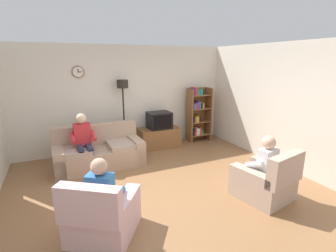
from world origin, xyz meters
TOP-DOWN VIEW (x-y plane):
  - ground_plane at (0.00, 0.00)m, footprint 12.00×12.00m
  - back_wall_assembly at (-0.00, 2.66)m, footprint 6.20×0.17m
  - right_wall at (2.86, 0.00)m, footprint 0.12×5.80m
  - couch at (-0.93, 1.63)m, footprint 1.92×0.93m
  - tv_stand at (0.78, 2.25)m, footprint 1.10×0.56m
  - tv at (0.78, 2.23)m, footprint 0.60×0.49m
  - bookshelf at (2.02, 2.32)m, footprint 0.68×0.36m
  - floor_lamp at (-0.14, 2.35)m, footprint 0.28×0.28m
  - armchair_near_window at (-1.28, -0.76)m, footprint 1.16×1.18m
  - armchair_near_bookshelf at (1.43, -0.94)m, footprint 0.96×1.02m
  - person_on_couch at (-1.25, 1.52)m, footprint 0.52×0.54m
  - person_in_left_armchair at (-1.23, -0.69)m, footprint 0.61×0.64m
  - person_in_right_armchair at (1.42, -0.85)m, footprint 0.57×0.59m

SIDE VIEW (x-z plane):
  - ground_plane at x=0.00m, z-range 0.00..0.00m
  - tv_stand at x=0.78m, z-range 0.00..0.54m
  - armchair_near_window at x=-1.28m, z-range -0.16..0.74m
  - armchair_near_bookshelf at x=1.43m, z-range -0.16..0.74m
  - couch at x=-0.93m, z-range -0.14..0.76m
  - person_in_left_armchair at x=-1.23m, z-range 0.04..1.16m
  - person_in_right_armchair at x=1.42m, z-range 0.04..1.16m
  - person_on_couch at x=-1.25m, z-range 0.08..1.32m
  - tv at x=0.78m, z-range 0.54..0.98m
  - bookshelf at x=2.02m, z-range 0.03..1.61m
  - right_wall at x=2.86m, z-range 0.00..2.70m
  - back_wall_assembly at x=0.00m, z-range 0.00..2.70m
  - floor_lamp at x=-0.14m, z-range 0.53..2.38m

